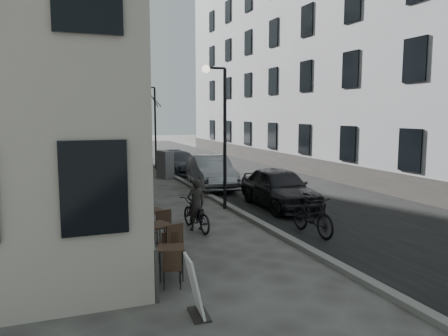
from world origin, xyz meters
TOP-DOWN VIEW (x-y plane):
  - ground at (0.00, 0.00)m, footprint 120.00×120.00m
  - road at (3.85, 16.00)m, footprint 7.30×60.00m
  - kerb at (0.20, 16.00)m, footprint 0.25×60.00m
  - building_left at (-6.00, 16.50)m, footprint 4.00×35.00m
  - building_right at (9.50, 16.50)m, footprint 4.00×35.00m
  - streetlamp_near at (-0.17, 6.00)m, footprint 0.90×0.28m
  - streetlamp_far at (-0.17, 18.00)m, footprint 0.90×0.28m
  - tree_near at (-0.10, 21.00)m, footprint 2.40×2.40m
  - tree_far at (-0.10, 27.00)m, footprint 2.40×2.40m
  - bistro_set_a at (-3.43, 0.13)m, footprint 0.65×1.39m
  - bistro_set_b at (-3.44, 1.55)m, footprint 0.98×1.68m
  - bistro_set_c at (-3.22, 3.20)m, footprint 0.77×1.63m
  - sign_board at (-3.46, -1.73)m, footprint 0.40×0.63m
  - utility_cabinet at (-0.28, 14.28)m, footprint 0.81×1.09m
  - bicycle at (-1.83, 3.61)m, footprint 0.84×1.85m
  - cyclist_rider at (-1.83, 3.61)m, footprint 0.60×0.44m
  - pedestrian_near at (-3.60, 6.03)m, footprint 1.11×1.05m
  - pedestrian_mid at (-2.48, 10.54)m, footprint 1.26×0.78m
  - pedestrian_far at (-3.60, 9.79)m, footprint 1.08×0.57m
  - car_near at (1.97, 5.55)m, footprint 1.88×4.35m
  - car_mid at (1.00, 10.46)m, footprint 2.02×4.67m
  - car_far at (1.00, 15.91)m, footprint 2.12×4.44m
  - moped at (1.11, 1.93)m, footprint 0.68×1.97m

SIDE VIEW (x-z plane):
  - ground at x=0.00m, z-range 0.00..0.00m
  - road at x=3.85m, z-range 0.00..0.00m
  - kerb at x=0.20m, z-range 0.00..0.12m
  - bistro_set_a at x=-3.43m, z-range 0.01..0.81m
  - sign_board at x=-3.46m, z-range -0.10..0.96m
  - bicycle at x=-1.83m, z-range 0.00..0.94m
  - bistro_set_c at x=-3.22m, z-range 0.01..0.95m
  - bistro_set_b at x=-3.44m, z-range 0.01..0.98m
  - moped at x=1.11m, z-range 0.00..1.16m
  - car_far at x=1.00m, z-range 0.00..1.25m
  - utility_cabinet at x=-0.28m, z-range 0.00..1.46m
  - car_near at x=1.97m, z-range 0.00..1.46m
  - car_mid at x=1.00m, z-range 0.00..1.50m
  - cyclist_rider at x=-1.83m, z-range 0.00..1.54m
  - pedestrian_far at x=-3.60m, z-range 0.00..1.75m
  - pedestrian_near at x=-3.60m, z-range 0.00..1.81m
  - pedestrian_mid at x=-2.48m, z-range 0.00..1.88m
  - streetlamp_near at x=-0.17m, z-range 0.62..5.71m
  - streetlamp_far at x=-0.17m, z-range 0.62..5.71m
  - tree_near at x=-0.10m, z-range 1.81..7.51m
  - tree_far at x=-0.10m, z-range 1.81..7.51m
  - building_left at x=-6.00m, z-range 0.00..16.00m
  - building_right at x=9.50m, z-range 0.00..16.00m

